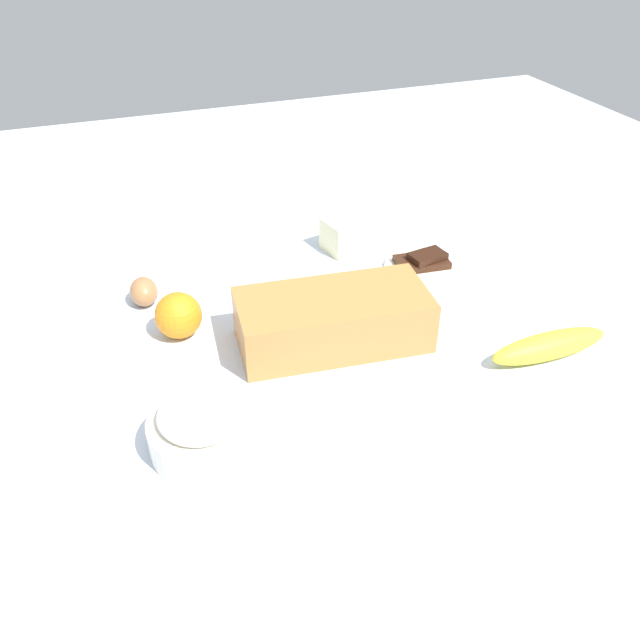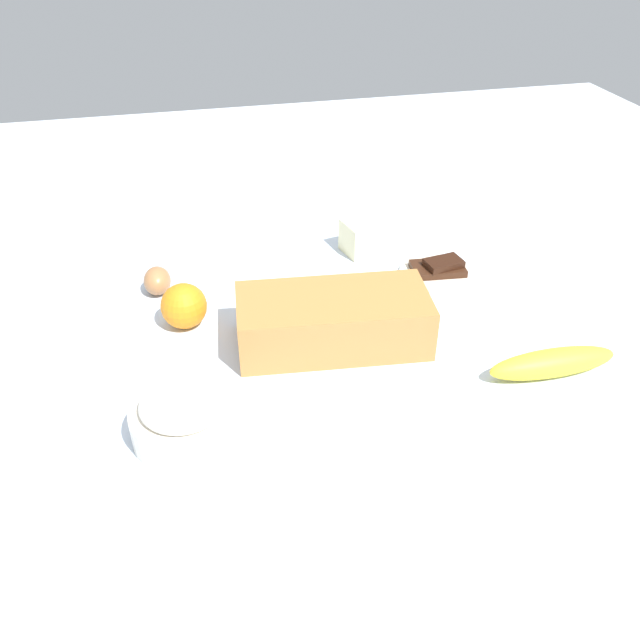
% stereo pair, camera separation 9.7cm
% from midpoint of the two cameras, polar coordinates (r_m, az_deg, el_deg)
% --- Properties ---
extents(ground_plane, '(2.40, 2.40, 0.02)m').
position_cam_midpoint_polar(ground_plane, '(1.00, -2.78, -2.45)').
color(ground_plane, silver).
extents(loaf_pan, '(0.29, 0.16, 0.08)m').
position_cam_midpoint_polar(loaf_pan, '(0.97, -1.72, 0.01)').
color(loaf_pan, '#B77A3D').
rests_on(loaf_pan, ground_plane).
extents(flour_bowl, '(0.13, 0.13, 0.07)m').
position_cam_midpoint_polar(flour_bowl, '(0.83, -13.44, -9.06)').
color(flour_bowl, silver).
rests_on(flour_bowl, ground_plane).
extents(banana, '(0.19, 0.04, 0.04)m').
position_cam_midpoint_polar(banana, '(0.99, 16.61, -2.25)').
color(banana, yellow).
rests_on(banana, ground_plane).
extents(orange_fruit, '(0.07, 0.07, 0.07)m').
position_cam_midpoint_polar(orange_fruit, '(1.02, -14.82, 0.29)').
color(orange_fruit, orange).
rests_on(orange_fruit, ground_plane).
extents(butter_block, '(0.10, 0.08, 0.06)m').
position_cam_midpoint_polar(butter_block, '(1.23, 0.21, 7.41)').
color(butter_block, '#F4EDB2').
rests_on(butter_block, ground_plane).
extents(egg_near_butter, '(0.05, 0.06, 0.04)m').
position_cam_midpoint_polar(egg_near_butter, '(1.12, -17.41, 2.28)').
color(egg_near_butter, '#A77044').
rests_on(egg_near_butter, ground_plane).
extents(chocolate_plate, '(0.13, 0.13, 0.03)m').
position_cam_midpoint_polar(chocolate_plate, '(1.17, 6.48, 4.69)').
color(chocolate_plate, silver).
rests_on(chocolate_plate, ground_plane).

